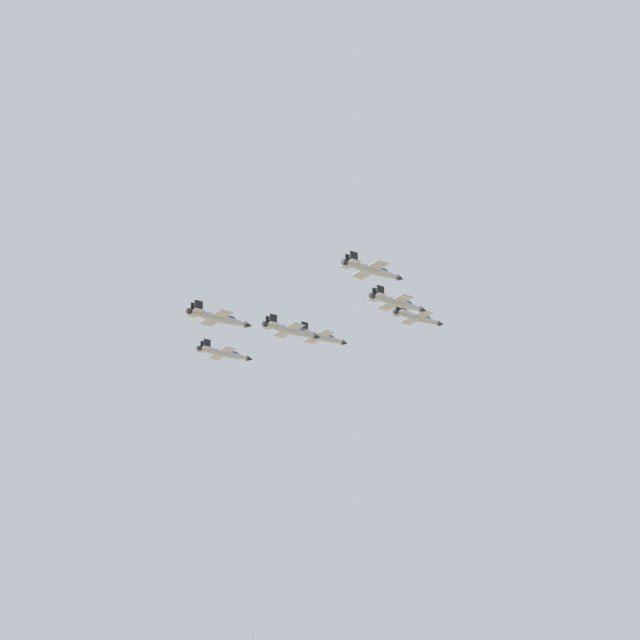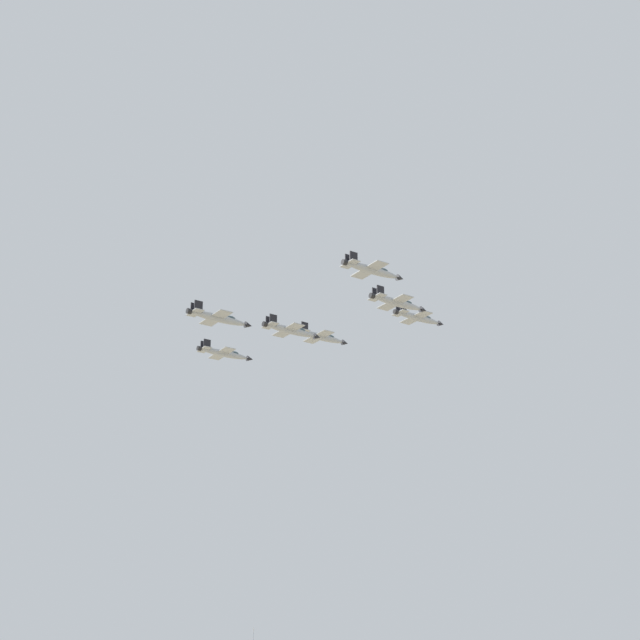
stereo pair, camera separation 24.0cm
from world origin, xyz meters
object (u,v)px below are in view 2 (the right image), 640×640
at_px(jet_lead, 418,318).
at_px(jet_left_wingman, 321,337).
at_px(jet_right_wingman, 397,303).
at_px(jet_left_outer, 224,353).
at_px(jet_slot_rear, 291,330).
at_px(jet_trailing, 219,318).
at_px(jet_right_outer, 372,270).

bearing_deg(jet_lead, jet_left_wingman, 138.99).
bearing_deg(jet_right_wingman, jet_left_outer, 110.46).
bearing_deg(jet_lead, jet_slot_rear, 179.36).
distance_m(jet_slot_rear, jet_trailing, 17.27).
distance_m(jet_lead, jet_right_outer, 45.90).
height_order(jet_lead, jet_left_wingman, jet_lead).
bearing_deg(jet_lead, jet_left_outer, 138.99).
relative_size(jet_lead, jet_trailing, 0.97).
height_order(jet_right_wingman, jet_left_outer, jet_right_wingman).
height_order(jet_lead, jet_trailing, jet_lead).
xyz_separation_m(jet_left_outer, jet_slot_rear, (27.26, 10.74, -3.80)).
xyz_separation_m(jet_left_wingman, jet_right_wingman, (27.26, 10.74, -1.70)).
bearing_deg(jet_right_outer, jet_trailing, 120.12).
bearing_deg(jet_lead, jet_right_wingman, -140.28).
bearing_deg(jet_left_outer, jet_trailing, -119.35).
relative_size(jet_right_wingman, jet_trailing, 1.00).
bearing_deg(jet_right_outer, jet_slot_rear, 89.65).
bearing_deg(jet_left_outer, jet_left_wingman, -39.24).
relative_size(jet_left_outer, jet_trailing, 0.98).
height_order(jet_right_wingman, jet_trailing, jet_right_wingman).
height_order(jet_left_wingman, jet_slot_rear, jet_left_wingman).
height_order(jet_lead, jet_right_outer, jet_lead).
height_order(jet_right_wingman, jet_right_outer, jet_right_wingman).
bearing_deg(jet_slot_rear, jet_trailing, 179.16).
height_order(jet_left_outer, jet_trailing, jet_left_outer).
bearing_deg(jet_slot_rear, jet_left_outer, 89.16).
bearing_deg(jet_left_wingman, jet_trailing, -157.88).
distance_m(jet_lead, jet_right_wingman, 23.25).
relative_size(jet_right_outer, jet_trailing, 0.96).
bearing_deg(jet_trailing, jet_slot_rear, -0.49).
relative_size(jet_left_wingman, jet_left_outer, 1.00).
xyz_separation_m(jet_left_outer, jet_trailing, (33.58, -5.30, -4.83)).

